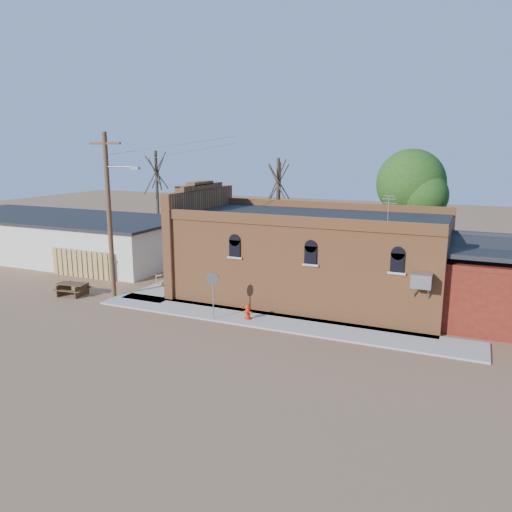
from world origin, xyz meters
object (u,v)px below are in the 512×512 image
at_px(brick_bar, 306,256).
at_px(trash_barrel, 191,279).
at_px(fire_hydrant, 248,312).
at_px(stop_sign, 213,283).
at_px(utility_pole, 110,212).
at_px(picnic_table, 73,287).

relative_size(brick_bar, trash_barrel, 21.52).
relative_size(fire_hydrant, stop_sign, 0.32).
distance_m(stop_sign, trash_barrel, 6.39).
xyz_separation_m(brick_bar, utility_pole, (-9.79, -4.29, 2.43)).
xyz_separation_m(brick_bar, trash_barrel, (-6.94, -0.80, -1.88)).
relative_size(brick_bar, utility_pole, 1.82).
distance_m(utility_pole, stop_sign, 7.62).
bearing_deg(fire_hydrant, brick_bar, 74.22).
height_order(brick_bar, trash_barrel, brick_bar).
height_order(brick_bar, utility_pole, utility_pole).
bearing_deg(brick_bar, utility_pole, -156.31).
bearing_deg(trash_barrel, stop_sign, -48.92).
xyz_separation_m(trash_barrel, picnic_table, (-5.23, -4.20, -0.01)).
height_order(utility_pole, trash_barrel, utility_pole).
xyz_separation_m(brick_bar, picnic_table, (-12.18, -4.99, -1.88)).
bearing_deg(trash_barrel, utility_pole, -129.12).
bearing_deg(stop_sign, utility_pole, 158.94).
relative_size(stop_sign, trash_barrel, 3.03).
xyz_separation_m(utility_pole, stop_sign, (6.94, -1.20, -2.92)).
bearing_deg(stop_sign, brick_bar, 51.35).
relative_size(fire_hydrant, picnic_table, 0.41).
bearing_deg(utility_pole, stop_sign, -9.81).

